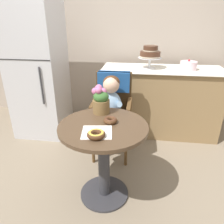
# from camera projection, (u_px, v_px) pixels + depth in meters

# --- Properties ---
(ground_plane) EXTENTS (8.00, 8.00, 0.00)m
(ground_plane) POSITION_uv_depth(u_px,v_px,m) (104.00, 193.00, 1.98)
(ground_plane) COLOR gray
(back_wall) EXTENTS (4.80, 0.10, 2.70)m
(back_wall) POSITION_uv_depth(u_px,v_px,m) (125.00, 29.00, 3.11)
(back_wall) COLOR #B2A393
(back_wall) RESTS_ON ground
(cafe_table) EXTENTS (0.72, 0.72, 0.72)m
(cafe_table) POSITION_uv_depth(u_px,v_px,m) (104.00, 147.00, 1.78)
(cafe_table) COLOR #4C3826
(cafe_table) RESTS_ON ground
(wicker_chair) EXTENTS (0.42, 0.45, 0.95)m
(wicker_chair) POSITION_uv_depth(u_px,v_px,m) (113.00, 101.00, 2.38)
(wicker_chair) COLOR brown
(wicker_chair) RESTS_ON ground
(seated_child) EXTENTS (0.27, 0.32, 0.73)m
(seated_child) POSITION_uv_depth(u_px,v_px,m) (111.00, 103.00, 2.23)
(seated_child) COLOR #8CADCC
(seated_child) RESTS_ON ground
(paper_napkin) EXTENTS (0.25, 0.24, 0.00)m
(paper_napkin) POSITION_uv_depth(u_px,v_px,m) (97.00, 132.00, 1.58)
(paper_napkin) COLOR white
(paper_napkin) RESTS_ON cafe_table
(donut_front) EXTENTS (0.11, 0.11, 0.04)m
(donut_front) POSITION_uv_depth(u_px,v_px,m) (110.00, 120.00, 1.72)
(donut_front) COLOR #4C2D19
(donut_front) RESTS_ON cafe_table
(donut_mid) EXTENTS (0.13, 0.13, 0.04)m
(donut_mid) POSITION_uv_depth(u_px,v_px,m) (96.00, 134.00, 1.51)
(donut_mid) COLOR #4C2D19
(donut_mid) RESTS_ON cafe_table
(flower_vase) EXTENTS (0.16, 0.15, 0.25)m
(flower_vase) POSITION_uv_depth(u_px,v_px,m) (101.00, 100.00, 1.86)
(flower_vase) COLOR brown
(flower_vase) RESTS_ON cafe_table
(display_counter) EXTENTS (1.56, 0.62, 0.90)m
(display_counter) POSITION_uv_depth(u_px,v_px,m) (160.00, 101.00, 2.90)
(display_counter) COLOR #93754C
(display_counter) RESTS_ON ground
(tiered_cake_stand) EXTENTS (0.30, 0.30, 0.28)m
(tiered_cake_stand) POSITION_uv_depth(u_px,v_px,m) (150.00, 54.00, 2.67)
(tiered_cake_stand) COLOR silver
(tiered_cake_stand) RESTS_ON display_counter
(round_layer_cake) EXTENTS (0.20, 0.20, 0.13)m
(round_layer_cake) POSITION_uv_depth(u_px,v_px,m) (188.00, 66.00, 2.64)
(round_layer_cake) COLOR silver
(round_layer_cake) RESTS_ON display_counter
(refrigerator) EXTENTS (0.64, 0.63, 1.70)m
(refrigerator) POSITION_uv_depth(u_px,v_px,m) (38.00, 72.00, 2.76)
(refrigerator) COLOR silver
(refrigerator) RESTS_ON ground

